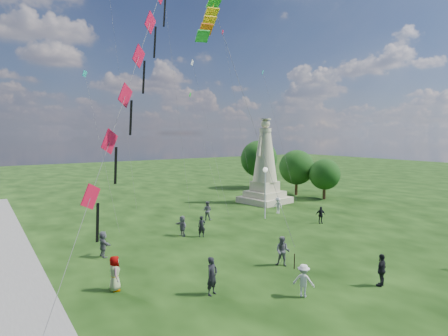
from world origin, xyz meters
TOP-DOWN VIEW (x-y plane):
  - statue at (12.41, 19.84)m, footprint 5.25×5.25m
  - lamppost at (7.32, 13.72)m, footprint 0.43×0.43m
  - tree_row at (19.09, 24.63)m, footprint 5.21×15.60m
  - person_0 at (-5.23, 2.71)m, footprint 0.79×0.65m
  - person_1 at (0.27, 3.74)m, footprint 0.92×1.00m
  - person_2 at (-1.73, 0.12)m, footprint 1.00×1.14m
  - person_3 at (2.47, -1.20)m, footprint 1.08×0.74m
  - person_5 at (-7.98, 11.21)m, footprint 0.75×1.57m
  - person_6 at (-0.52, 11.71)m, footprint 0.66×0.53m
  - person_7 at (2.66, 16.17)m, footprint 0.94×0.95m
  - person_8 at (9.81, 14.76)m, footprint 0.71×1.09m
  - person_9 at (10.13, 9.67)m, footprint 0.97×0.77m
  - person_10 at (-8.96, 5.78)m, footprint 0.67×0.94m
  - person_11 at (-1.63, 12.74)m, footprint 0.66×1.46m
  - red_kite_train at (-7.98, 4.63)m, footprint 9.24×9.35m
  - small_kites at (2.39, 23.33)m, footprint 31.43×17.16m

SIDE VIEW (x-z plane):
  - person_9 at x=10.13m, z-range 0.00..1.47m
  - person_11 at x=-1.63m, z-range 0.00..1.56m
  - person_8 at x=9.81m, z-range 0.00..1.56m
  - person_2 at x=-1.73m, z-range 0.00..1.57m
  - person_6 at x=-0.52m, z-range 0.00..1.58m
  - person_5 at x=-7.98m, z-range 0.00..1.65m
  - person_3 at x=2.47m, z-range 0.00..1.67m
  - person_7 at x=2.66m, z-range 0.00..1.70m
  - person_10 at x=-8.96m, z-range 0.00..1.75m
  - person_1 at x=0.27m, z-range 0.00..1.76m
  - person_0 at x=-5.23m, z-range 0.00..1.85m
  - lamppost at x=7.32m, z-range 1.04..5.73m
  - statue at x=12.41m, z-range -1.14..8.20m
  - tree_row at x=19.09m, z-range 0.37..7.12m
  - red_kite_train at x=-7.98m, z-range 2.14..19.71m
  - small_kites at x=2.39m, z-range -0.38..29.11m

